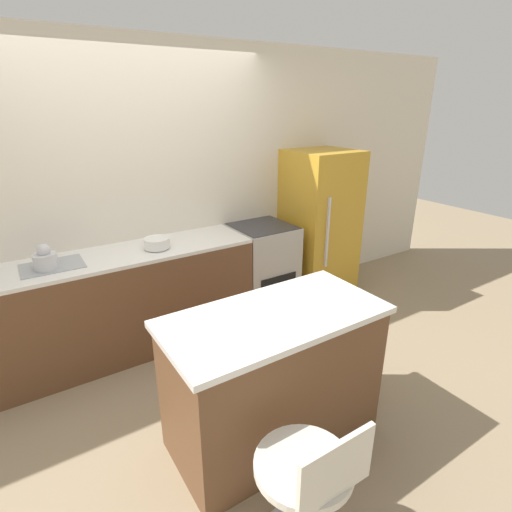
# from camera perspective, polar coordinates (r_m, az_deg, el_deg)

# --- Properties ---
(ground_plane) EXTENTS (14.00, 14.00, 0.00)m
(ground_plane) POSITION_cam_1_polar(r_m,az_deg,el_deg) (3.68, -11.70, -13.69)
(ground_plane) COLOR #998466
(wall_back) EXTENTS (8.00, 0.06, 2.60)m
(wall_back) POSITION_cam_1_polar(r_m,az_deg,el_deg) (3.72, -16.85, 8.25)
(wall_back) COLOR silver
(wall_back) RESTS_ON ground_plane
(back_counter) EXTENTS (2.39, 0.58, 0.92)m
(back_counter) POSITION_cam_1_polar(r_m,az_deg,el_deg) (3.63, -19.38, -6.67)
(back_counter) COLOR brown
(back_counter) RESTS_ON ground_plane
(kitchen_island) EXTENTS (1.35, 0.67, 0.91)m
(kitchen_island) POSITION_cam_1_polar(r_m,az_deg,el_deg) (2.63, 2.55, -16.86)
(kitchen_island) COLOR brown
(kitchen_island) RESTS_ON ground_plane
(oven_range) EXTENTS (0.59, 0.60, 0.92)m
(oven_range) POSITION_cam_1_polar(r_m,az_deg,el_deg) (4.15, 0.90, -1.73)
(oven_range) COLOR #B7B2A8
(oven_range) RESTS_ON ground_plane
(refrigerator) EXTENTS (0.68, 0.67, 1.61)m
(refrigerator) POSITION_cam_1_polar(r_m,az_deg,el_deg) (4.44, 9.01, 4.30)
(refrigerator) COLOR gold
(refrigerator) RESTS_ON ground_plane
(stool_chair) EXTENTS (0.46, 0.46, 0.84)m
(stool_chair) POSITION_cam_1_polar(r_m,az_deg,el_deg) (2.14, 7.26, -30.36)
(stool_chair) COLOR #B7B7BC
(stool_chair) RESTS_ON ground_plane
(kettle) EXTENTS (0.17, 0.17, 0.19)m
(kettle) POSITION_cam_1_polar(r_m,az_deg,el_deg) (3.32, -27.90, -0.41)
(kettle) COLOR silver
(kettle) RESTS_ON back_counter
(mixing_bowl) EXTENTS (0.22, 0.22, 0.08)m
(mixing_bowl) POSITION_cam_1_polar(r_m,az_deg,el_deg) (3.48, -13.97, 1.83)
(mixing_bowl) COLOR white
(mixing_bowl) RESTS_ON back_counter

